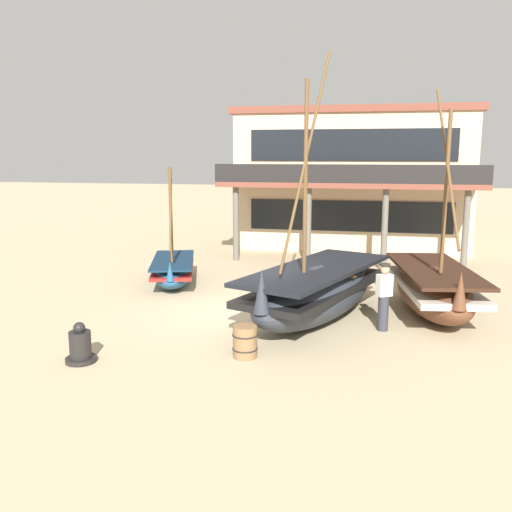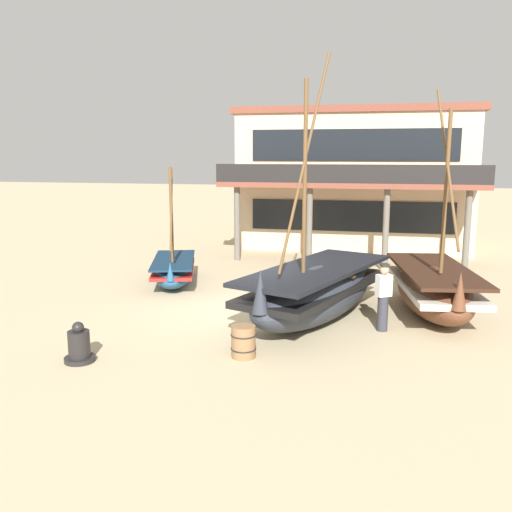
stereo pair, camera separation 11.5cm
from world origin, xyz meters
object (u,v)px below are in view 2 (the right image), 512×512
at_px(fishing_boat_near_left, 174,270).
at_px(wooden_barrel, 243,342).
at_px(fishing_boat_far_right, 434,289).
at_px(fisherman_by_hull, 383,298).
at_px(fishing_boat_centre_large, 315,291).
at_px(harbor_building_main, 355,178).
at_px(capstan_winch, 79,346).

bearing_deg(fishing_boat_near_left, wooden_barrel, -57.05).
bearing_deg(fishing_boat_far_right, fisherman_by_hull, -128.51).
distance_m(fishing_boat_centre_large, harbor_building_main, 12.96).
height_order(fishing_boat_centre_large, wooden_barrel, fishing_boat_centre_large).
xyz_separation_m(wooden_barrel, harbor_building_main, (1.54, 15.71, 2.81)).
height_order(fishing_boat_centre_large, fisherman_by_hull, fishing_boat_centre_large).
bearing_deg(fishing_boat_near_left, harbor_building_main, 60.76).
bearing_deg(fisherman_by_hull, fishing_boat_centre_large, 164.51).
height_order(fishing_boat_far_right, capstan_winch, fishing_boat_far_right).
bearing_deg(fisherman_by_hull, capstan_winch, -150.72).
bearing_deg(harbor_building_main, fisherman_by_hull, -84.07).
height_order(fishing_boat_near_left, wooden_barrel, fishing_boat_near_left).
height_order(capstan_winch, wooden_barrel, capstan_winch).
bearing_deg(harbor_building_main, fishing_boat_far_right, -76.77).
distance_m(fishing_boat_far_right, fisherman_by_hull, 2.15).
relative_size(fishing_boat_near_left, fishing_boat_far_right, 0.65).
relative_size(fisherman_by_hull, wooden_barrel, 2.41).
xyz_separation_m(fisherman_by_hull, wooden_barrel, (-2.91, -2.49, -0.48)).
bearing_deg(fishing_boat_centre_large, wooden_barrel, -111.77).
relative_size(fishing_boat_far_right, harbor_building_main, 0.56).
relative_size(fishing_boat_near_left, fisherman_by_hull, 2.31).
distance_m(fisherman_by_hull, harbor_building_main, 13.49).
xyz_separation_m(fishing_boat_far_right, capstan_winch, (-7.55, -5.17, -0.39)).
xyz_separation_m(fishing_boat_near_left, fishing_boat_centre_large, (5.08, -3.04, 0.31)).
xyz_separation_m(capstan_winch, wooden_barrel, (3.31, 0.99, 0.02)).
xyz_separation_m(capstan_winch, harbor_building_main, (4.84, 16.70, 2.83)).
bearing_deg(fisherman_by_hull, wooden_barrel, -139.42).
distance_m(fishing_boat_far_right, wooden_barrel, 5.97).
bearing_deg(harbor_building_main, capstan_winch, -106.17).
relative_size(fishing_boat_far_right, capstan_winch, 6.92).
xyz_separation_m(fishing_boat_near_left, wooden_barrel, (3.89, -6.01, -0.13)).
relative_size(fishing_boat_near_left, fishing_boat_centre_large, 0.57).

